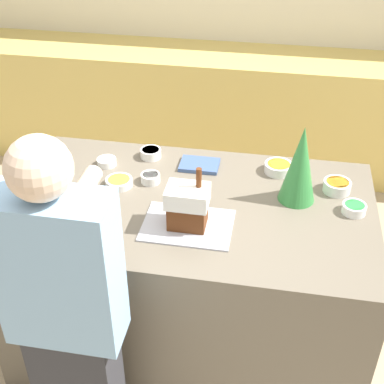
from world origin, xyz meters
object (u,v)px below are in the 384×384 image
Objects in this scene: gingerbread_house at (188,206)px; cookbook at (199,165)px; candy_bowl_near_tray_left at (278,167)px; candy_bowl_center_rear at (107,162)px; candy_bowl_front_corner at (151,153)px; decorative_tree at (300,165)px; candy_bowl_beside_tree at (337,186)px; person at (69,321)px; candy_bowl_behind_tray at (354,208)px; candy_bowl_near_tray_right at (151,178)px; baking_tray at (188,225)px; candy_bowl_far_left at (119,182)px.

gingerbread_house is 0.51m from cookbook.
candy_bowl_near_tray_left is 0.87m from candy_bowl_center_rear.
candy_bowl_near_tray_left is 0.40m from cookbook.
candy_bowl_front_corner reaches higher than candy_bowl_center_rear.
gingerbread_house reaches higher than candy_bowl_center_rear.
gingerbread_house is 2.54× the size of candy_bowl_front_corner.
decorative_tree is 0.27m from candy_bowl_beside_tree.
person is at bearing -92.83° from candy_bowl_front_corner.
candy_bowl_behind_tray is 1.14× the size of candy_bowl_near_tray_right.
baking_tray is at bearing -148.88° from candy_bowl_beside_tree.
candy_bowl_behind_tray reaches higher than baking_tray.
candy_bowl_near_tray_right reaches higher than candy_bowl_center_rear.
candy_bowl_beside_tree is at bearing 27.82° from decorative_tree.
baking_tray is at bearing -147.59° from decorative_tree.
candy_bowl_near_tray_right is 0.72× the size of candy_bowl_far_left.
candy_bowl_behind_tray is (0.72, 0.23, 0.02)m from baking_tray.
cookbook is (-0.75, 0.27, -0.01)m from candy_bowl_behind_tray.
person reaches higher than candy_bowl_front_corner.
gingerbread_house is at bearing 25.99° from baking_tray.
candy_bowl_beside_tree reaches higher than candy_bowl_center_rear.
decorative_tree reaches higher than candy_bowl_beside_tree.
candy_bowl_behind_tray reaches higher than candy_bowl_far_left.
candy_bowl_behind_tray is 0.55× the size of cookbook.
person reaches higher than candy_bowl_far_left.
candy_bowl_near_tray_right is 0.24m from candy_bowl_front_corner.
cookbook is at bearing 171.26° from candy_bowl_beside_tree.
cookbook is (-0.49, 0.20, -0.18)m from decorative_tree.
candy_bowl_beside_tree is 1.37m from person.
decorative_tree is 3.98× the size of candy_bowl_near_tray_right.
cookbook is (0.21, 0.18, -0.01)m from candy_bowl_near_tray_right.
candy_bowl_far_left is (-0.38, 0.25, 0.02)m from baking_tray.
candy_bowl_center_rear is 0.47m from cookbook.
candy_bowl_beside_tree is (-0.07, 0.16, 0.01)m from candy_bowl_behind_tray.
candy_bowl_near_tray_right is at bearing -76.32° from candy_bowl_front_corner.
candy_bowl_front_corner is at bearing 177.46° from candy_bowl_near_tray_left.
decorative_tree reaches higher than baking_tray.
gingerbread_house is 2.94× the size of candy_bowl_near_tray_right.
baking_tray is 0.66m from candy_bowl_center_rear.
baking_tray is 1.98× the size of cookbook.
gingerbread_house is 0.17× the size of person.
cookbook is (-0.03, 0.49, 0.01)m from baking_tray.
candy_bowl_behind_tray is at bearing -13.58° from decorative_tree.
candy_bowl_center_rear is 0.90× the size of candy_bowl_front_corner.
gingerbread_house is at bearing -162.26° from candy_bowl_behind_tray.
decorative_tree is 0.98m from candy_bowl_center_rear.
candy_bowl_behind_tray reaches higher than candy_bowl_center_rear.
candy_bowl_behind_tray is 1.06m from candy_bowl_front_corner.
candy_bowl_near_tray_left is at bearing 54.54° from gingerbread_house.
person is (-0.81, -0.83, -0.27)m from decorative_tree.
decorative_tree is at bearing 32.42° from gingerbread_house.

